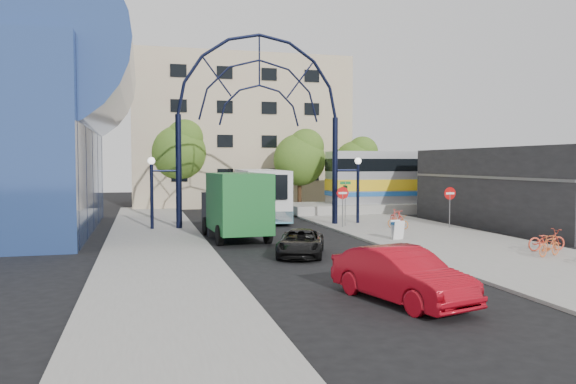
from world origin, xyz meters
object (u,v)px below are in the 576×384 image
object	(u,v)px
black_suv	(301,243)
street_name_sign	(345,194)
tree_north_a	(301,157)
bike_near_b	(396,217)
sandwich_board	(397,227)
tree_north_c	(358,161)
tree_north_b	(180,149)
bike_far_a	(546,240)
do_not_enter_sign	(450,197)
bike_near_a	(398,222)
city_bus	(260,193)
gateway_arch	(259,91)
green_truck	(235,206)
stop_sign	(343,197)
red_sedan	(401,275)
train_car	(470,177)
bike_far_b	(549,246)

from	to	relation	value
black_suv	street_name_sign	bearing A→B (deg)	79.18
tree_north_a	bike_near_b	bearing A→B (deg)	-80.11
sandwich_board	tree_north_c	world-z (taller)	tree_north_c
tree_north_b	bike_near_b	bearing A→B (deg)	-55.05
tree_north_a	bike_far_a	xyz separation A→B (m)	(4.32, -25.09, -3.99)
do_not_enter_sign	bike_near_b	distance (m)	3.58
tree_north_a	bike_near_a	xyz separation A→B (m)	(1.64, -15.53, -4.08)
tree_north_b	city_bus	size ratio (longest dim) A/B	0.61
gateway_arch	sandwich_board	bearing A→B (deg)	-55.09
do_not_enter_sign	bike_near_b	world-z (taller)	do_not_enter_sign
bike_near_a	street_name_sign	bearing A→B (deg)	112.86
green_truck	bike_far_a	xyz separation A→B (m)	(12.82, -8.30, -1.16)
green_truck	tree_north_a	bearing A→B (deg)	60.40
street_name_sign	bike_near_a	distance (m)	3.74
street_name_sign	bike_far_a	distance (m)	12.97
city_bus	tree_north_c	bearing A→B (deg)	40.69
street_name_sign	tree_north_b	distance (m)	19.81
stop_sign	red_sedan	bearing A→B (deg)	-104.79
street_name_sign	red_sedan	bearing A→B (deg)	-105.49
city_bus	green_truck	distance (m)	11.68
train_car	tree_north_b	size ratio (longest dim) A/B	3.14
city_bus	black_suv	size ratio (longest dim) A/B	3.16
tree_north_b	red_sedan	xyz separation A→B (m)	(4.03, -35.54, -4.47)
tree_north_c	city_bus	bearing A→B (deg)	-144.62
stop_sign	train_car	distance (m)	18.22
sandwich_board	train_car	xyz separation A→B (m)	(14.40, 16.02, 2.16)
gateway_arch	bike_near_b	xyz separation A→B (m)	(8.52, -1.81, -7.94)
bike_far_b	train_car	bearing A→B (deg)	-44.21
city_bus	green_truck	xyz separation A→B (m)	(-3.66, -11.09, -0.09)
green_truck	red_sedan	bearing A→B (deg)	-83.01
stop_sign	train_car	size ratio (longest dim) A/B	0.10
street_name_sign	stop_sign	bearing A→B (deg)	-123.64
black_suv	red_sedan	distance (m)	8.63
train_car	city_bus	size ratio (longest dim) A/B	1.91
tree_north_c	black_suv	size ratio (longest dim) A/B	1.56
tree_north_a	black_suv	xyz separation A→B (m)	(-6.57, -22.93, -4.03)
gateway_arch	stop_sign	size ratio (longest dim) A/B	5.46
city_bus	red_sedan	world-z (taller)	city_bus
green_truck	red_sedan	distance (m)	14.99
street_name_sign	tree_north_b	bearing A→B (deg)	117.65
street_name_sign	bike_near_b	distance (m)	3.67
gateway_arch	tree_north_a	xyz separation A→B (m)	(6.12, 11.93, -3.95)
tree_north_b	bike_near_b	distance (m)	22.13
red_sedan	gateway_arch	bearing A→B (deg)	74.92
bike_near_a	bike_near_b	bearing A→B (deg)	40.86
bike_near_b	street_name_sign	bearing A→B (deg)	170.00
bike_near_a	bike_near_b	size ratio (longest dim) A/B	0.93
train_car	red_sedan	world-z (taller)	train_car
tree_north_a	green_truck	size ratio (longest dim) A/B	0.98
bike_near_b	sandwich_board	bearing A→B (deg)	-118.15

